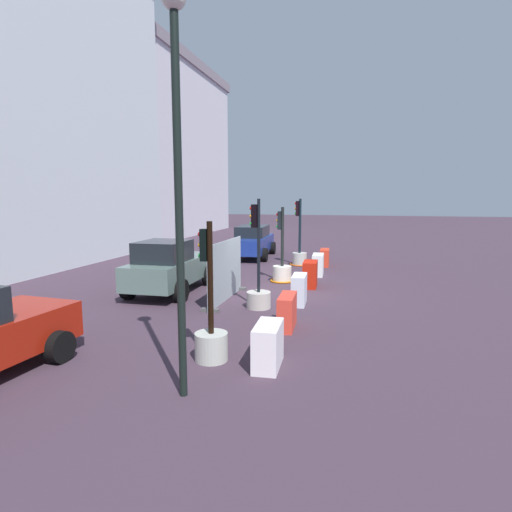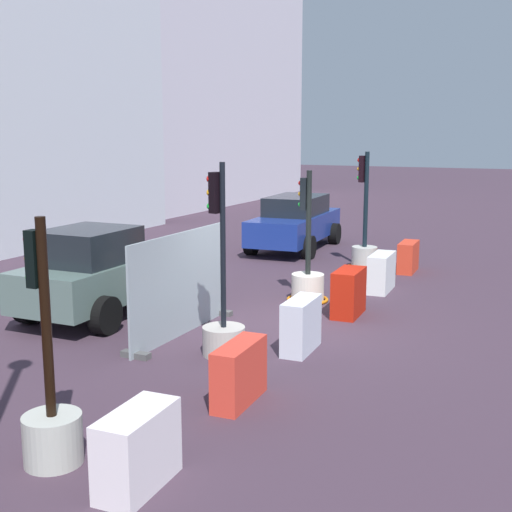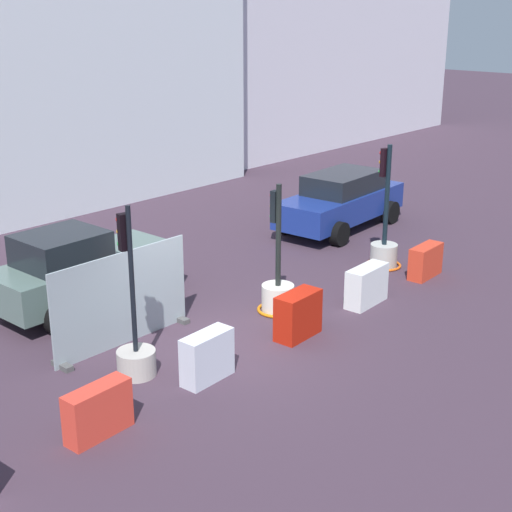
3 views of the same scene
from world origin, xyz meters
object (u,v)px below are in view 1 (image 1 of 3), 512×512
car_blue_estate (252,241)px  construction_barrier_3 (310,274)px  traffic_light_1 (258,290)px  car_grey_saloon (169,267)px  traffic_light_0 (211,335)px  construction_barrier_2 (299,290)px  traffic_light_2 (282,270)px  construction_barrier_0 (268,346)px  construction_barrier_4 (318,265)px  construction_barrier_1 (287,312)px  street_lamp_post (177,145)px  construction_barrier_5 (325,258)px  traffic_light_3 (299,254)px

car_blue_estate → construction_barrier_3: bearing=-150.1°
construction_barrier_3 → car_blue_estate: size_ratio=0.22×
traffic_light_1 → car_grey_saloon: bearing=69.8°
traffic_light_0 → construction_barrier_2: traffic_light_0 is taller
traffic_light_2 → construction_barrier_0: bearing=-171.4°
construction_barrier_0 → construction_barrier_4: (9.52, 0.02, 0.02)m
traffic_light_2 → construction_barrier_1: (-5.53, -1.15, -0.04)m
traffic_light_1 → construction_barrier_4: traffic_light_1 is taller
traffic_light_1 → traffic_light_2: 3.89m
car_grey_saloon → car_blue_estate: bearing=-4.0°
traffic_light_2 → car_grey_saloon: size_ratio=0.68×
construction_barrier_2 → car_blue_estate: bearing=22.6°
construction_barrier_0 → car_blue_estate: 14.43m
construction_barrier_0 → construction_barrier_3: 7.20m
construction_barrier_2 → car_grey_saloon: car_grey_saloon is taller
traffic_light_0 → construction_barrier_1: bearing=-24.8°
construction_barrier_3 → construction_barrier_2: bearing=179.2°
street_lamp_post → construction_barrier_0: bearing=-36.4°
construction_barrier_2 → construction_barrier_5: construction_barrier_2 is taller
construction_barrier_4 → car_grey_saloon: 6.20m
construction_barrier_3 → street_lamp_post: size_ratio=0.17×
traffic_light_1 → street_lamp_post: bearing=-179.0°
traffic_light_3 → construction_barrier_5: 1.17m
traffic_light_0 → construction_barrier_1: traffic_light_0 is taller
car_grey_saloon → construction_barrier_0: bearing=-139.4°
construction_barrier_0 → construction_barrier_3: construction_barrier_3 is taller
construction_barrier_3 → street_lamp_post: bearing=173.4°
construction_barrier_1 → construction_barrier_5: (9.53, -0.10, -0.02)m
traffic_light_3 → construction_barrier_2: (-7.14, -1.02, -0.08)m
traffic_light_1 → construction_barrier_3: traffic_light_1 is taller
construction_barrier_0 → construction_barrier_5: bearing=-0.2°
construction_barrier_5 → traffic_light_0: bearing=174.3°
traffic_light_1 → car_grey_saloon: (1.23, 3.33, 0.32)m
traffic_light_1 → construction_barrier_4: size_ratio=2.70×
construction_barrier_3 → street_lamp_post: (-8.65, 1.01, 3.47)m
construction_barrier_4 → construction_barrier_5: size_ratio=1.09×
traffic_light_1 → construction_barrier_1: bearing=-145.7°
traffic_light_2 → construction_barrier_5: (4.00, -1.25, -0.06)m
traffic_light_0 → street_lamp_post: bearing=-177.2°
traffic_light_0 → street_lamp_post: (-1.49, -0.07, 3.42)m
car_grey_saloon → construction_barrier_2: bearing=-96.6°
traffic_light_2 → car_blue_estate: bearing=24.3°
traffic_light_1 → construction_barrier_5: bearing=-8.8°
traffic_light_2 → car_grey_saloon: traffic_light_2 is taller
street_lamp_post → construction_barrier_1: bearing=-14.8°
construction_barrier_1 → street_lamp_post: 5.31m
traffic_light_1 → construction_barrier_3: size_ratio=3.04×
construction_barrier_1 → car_grey_saloon: (2.86, 4.45, 0.45)m
traffic_light_0 → construction_barrier_2: bearing=-12.5°
traffic_light_0 → construction_barrier_2: 4.83m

